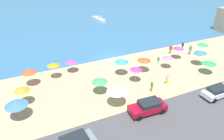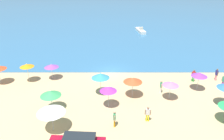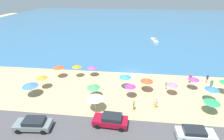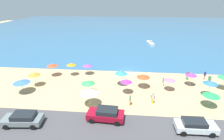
% 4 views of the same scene
% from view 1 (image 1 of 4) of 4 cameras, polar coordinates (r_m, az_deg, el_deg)
% --- Properties ---
extents(ground_plane, '(160.00, 160.00, 0.00)m').
position_cam_1_polar(ground_plane, '(38.30, -0.13, 3.16)').
color(ground_plane, tan).
extents(sea, '(150.00, 110.00, 0.05)m').
position_cam_1_polar(sea, '(89.16, -15.85, 16.87)').
color(sea, '#346792').
rests_on(sea, ground_plane).
extents(coastal_road, '(80.00, 8.00, 0.06)m').
position_cam_1_polar(coastal_road, '(25.66, 17.46, -12.67)').
color(coastal_road, '#49464A').
rests_on(coastal_road, ground_plane).
extents(beach_umbrella_0, '(1.87, 1.87, 2.50)m').
position_cam_1_polar(beach_umbrella_0, '(27.82, -22.51, -4.63)').
color(beach_umbrella_0, '#B2B2B7').
rests_on(beach_umbrella_0, ground_plane).
extents(beach_umbrella_1, '(2.03, 2.03, 2.61)m').
position_cam_1_polar(beach_umbrella_1, '(37.68, 22.20, 4.40)').
color(beach_umbrella_1, '#B2B2B7').
rests_on(beach_umbrella_1, ground_plane).
extents(beach_umbrella_2, '(2.09, 2.09, 2.40)m').
position_cam_1_polar(beach_umbrella_2, '(33.37, 8.41, 2.81)').
color(beach_umbrella_2, '#B2B2B7').
rests_on(beach_umbrella_2, ground_plane).
extents(beach_umbrella_3, '(1.99, 1.99, 2.55)m').
position_cam_1_polar(beach_umbrella_3, '(41.60, 22.74, 6.33)').
color(beach_umbrella_3, '#B2B2B7').
rests_on(beach_umbrella_3, ground_plane).
extents(beach_umbrella_4, '(2.03, 2.03, 2.72)m').
position_cam_1_polar(beach_umbrella_4, '(31.99, 2.57, 2.49)').
color(beach_umbrella_4, '#B2B2B7').
rests_on(beach_umbrella_4, ground_plane).
extents(beach_umbrella_5, '(2.07, 2.07, 2.24)m').
position_cam_1_polar(beach_umbrella_5, '(27.93, -3.23, -2.72)').
color(beach_umbrella_5, '#B2B2B7').
rests_on(beach_umbrella_5, ground_plane).
extents(beach_umbrella_6, '(2.14, 2.14, 2.13)m').
position_cam_1_polar(beach_umbrella_6, '(35.62, 24.04, 1.80)').
color(beach_umbrella_6, '#B2B2B7').
rests_on(beach_umbrella_6, ground_plane).
extents(beach_umbrella_7, '(1.86, 1.86, 2.15)m').
position_cam_1_polar(beach_umbrella_7, '(33.50, -10.59, 2.32)').
color(beach_umbrella_7, '#B2B2B7').
rests_on(beach_umbrella_7, ground_plane).
extents(beach_umbrella_8, '(1.84, 1.84, 2.33)m').
position_cam_1_polar(beach_umbrella_8, '(39.01, 16.99, 5.62)').
color(beach_umbrella_8, '#B2B2B7').
rests_on(beach_umbrella_8, ground_plane).
extents(beach_umbrella_9, '(1.74, 1.74, 2.44)m').
position_cam_1_polar(beach_umbrella_9, '(30.47, 6.33, 0.44)').
color(beach_umbrella_9, '#B2B2B7').
rests_on(beach_umbrella_9, ground_plane).
extents(beach_umbrella_10, '(1.73, 1.73, 2.51)m').
position_cam_1_polar(beach_umbrella_10, '(32.19, -15.11, 1.39)').
color(beach_umbrella_10, '#B2B2B7').
rests_on(beach_umbrella_10, ground_plane).
extents(beach_umbrella_11, '(1.76, 1.76, 2.17)m').
position_cam_1_polar(beach_umbrella_11, '(35.27, 14.41, 3.31)').
color(beach_umbrella_11, '#B2B2B7').
rests_on(beach_umbrella_11, ground_plane).
extents(beach_umbrella_12, '(2.50, 2.50, 2.13)m').
position_cam_1_polar(beach_umbrella_12, '(26.05, -23.77, -8.14)').
color(beach_umbrella_12, '#B2B2B7').
rests_on(beach_umbrella_12, ground_plane).
extents(beach_umbrella_13, '(2.43, 2.43, 2.36)m').
position_cam_1_polar(beach_umbrella_13, '(25.70, 1.25, -5.29)').
color(beach_umbrella_13, '#B2B2B7').
rests_on(beach_umbrella_13, ground_plane).
extents(beach_umbrella_14, '(2.00, 2.00, 2.49)m').
position_cam_1_polar(beach_umbrella_14, '(31.47, -20.87, -0.31)').
color(beach_umbrella_14, '#B2B2B7').
rests_on(beach_umbrella_14, ground_plane).
extents(bather_0, '(0.49, 0.38, 1.65)m').
position_cam_1_polar(bather_0, '(41.10, 15.08, 5.37)').
color(bather_0, green).
rests_on(bather_0, ground_plane).
extents(bather_1, '(0.24, 0.57, 1.64)m').
position_cam_1_polar(bather_1, '(43.27, 17.98, 6.11)').
color(bather_1, pink).
rests_on(bather_1, ground_plane).
extents(bather_2, '(0.24, 0.57, 1.64)m').
position_cam_1_polar(bather_2, '(29.12, 10.37, -4.10)').
color(bather_2, orange).
rests_on(bather_2, ground_plane).
extents(bather_3, '(0.39, 0.47, 1.83)m').
position_cam_1_polar(bather_3, '(41.74, 19.81, 5.16)').
color(bather_3, purple).
rests_on(bather_3, ground_plane).
extents(bather_4, '(0.25, 0.57, 1.58)m').
position_cam_1_polar(bather_4, '(36.33, 12.05, 2.56)').
color(bather_4, silver).
rests_on(bather_4, ground_plane).
extents(bather_5, '(0.57, 0.26, 1.58)m').
position_cam_1_polar(bather_5, '(31.34, 14.25, -2.12)').
color(bather_5, yellow).
rests_on(bather_5, ground_plane).
extents(parked_car_0, '(4.33, 1.89, 1.44)m').
position_cam_1_polar(parked_car_0, '(30.81, 25.95, -5.05)').
color(parked_car_0, silver).
rests_on(parked_car_0, coastal_road).
extents(parked_car_1, '(4.43, 2.15, 1.55)m').
position_cam_1_polar(parked_car_1, '(25.47, 9.39, -9.44)').
color(parked_car_1, maroon).
rests_on(parked_car_1, coastal_road).
extents(skiff_nearshore, '(2.07, 5.72, 1.26)m').
position_cam_1_polar(skiff_nearshore, '(60.81, -3.51, 13.16)').
color(skiff_nearshore, silver).
rests_on(skiff_nearshore, sea).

